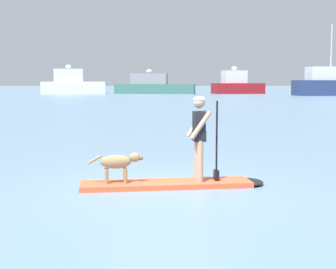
% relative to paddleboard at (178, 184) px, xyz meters
% --- Properties ---
extents(ground_plane, '(400.00, 400.00, 0.00)m').
position_rel_paddleboard_xyz_m(ground_plane, '(-0.23, -0.04, -0.05)').
color(ground_plane, slate).
extents(paddleboard, '(3.61, 1.25, 0.10)m').
position_rel_paddleboard_xyz_m(paddleboard, '(0.00, 0.00, 0.00)').
color(paddleboard, '#E55933').
rests_on(paddleboard, ground_plane).
extents(person_paddler, '(0.64, 0.53, 1.63)m').
position_rel_paddleboard_xyz_m(person_paddler, '(0.41, 0.07, 0.99)').
color(person_paddler, tan).
rests_on(person_paddler, paddleboard).
extents(dog, '(1.05, 0.31, 0.57)m').
position_rel_paddleboard_xyz_m(dog, '(-1.12, -0.18, 0.44)').
color(dog, '#997A51').
rests_on(dog, paddleboard).
extents(moored_boat_outer, '(10.44, 4.53, 4.62)m').
position_rel_paddleboard_xyz_m(moored_boat_outer, '(-18.03, 69.18, 1.46)').
color(moored_boat_outer, white).
rests_on(moored_boat_outer, ground_plane).
extents(moored_boat_far_starboard, '(12.91, 4.43, 3.88)m').
position_rel_paddleboard_xyz_m(moored_boat_far_starboard, '(-4.88, 69.01, 1.17)').
color(moored_boat_far_starboard, '#3F7266').
rests_on(moored_boat_far_starboard, ground_plane).
extents(moored_boat_starboard, '(8.58, 5.13, 4.35)m').
position_rel_paddleboard_xyz_m(moored_boat_starboard, '(8.45, 69.86, 1.34)').
color(moored_boat_starboard, maroon).
rests_on(moored_boat_starboard, ground_plane).
extents(moored_boat_far_port, '(9.49, 4.88, 9.84)m').
position_rel_paddleboard_xyz_m(moored_boat_far_port, '(19.89, 60.28, 1.49)').
color(moored_boat_far_port, navy).
rests_on(moored_boat_far_port, ground_plane).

